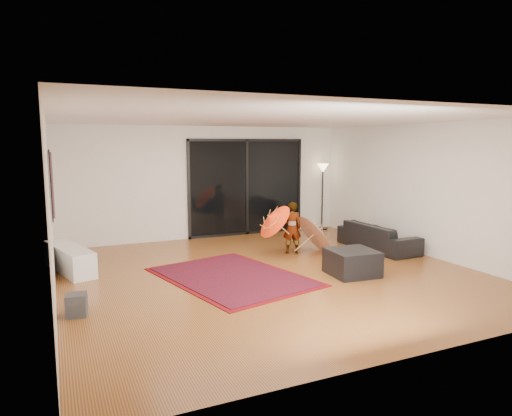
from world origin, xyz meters
TOP-DOWN VIEW (x-y plane):
  - floor at (0.00, 0.00)m, footprint 7.00×7.00m
  - ceiling at (0.00, 0.00)m, footprint 7.00×7.00m
  - wall_back at (0.00, 3.50)m, footprint 7.00×0.00m
  - wall_front at (0.00, -3.50)m, footprint 7.00×0.00m
  - wall_left at (-3.50, 0.00)m, footprint 0.00×7.00m
  - wall_right at (3.50, 0.00)m, footprint 0.00×7.00m
  - sliding_door at (1.00, 3.47)m, footprint 3.06×0.07m
  - painting at (-3.46, 1.00)m, footprint 0.04×1.28m
  - media_console at (-3.25, 1.63)m, footprint 0.84×1.68m
  - speaker at (-3.25, -0.74)m, footprint 0.30×0.30m
  - persian_rug at (-0.71, 0.07)m, footprint 2.59×3.18m
  - sofa at (2.95, 0.75)m, footprint 0.82×1.96m
  - ottoman at (1.26, -0.65)m, footprint 0.84×0.84m
  - floor_lamp at (3.10, 3.25)m, footprint 0.30×0.30m
  - child at (1.06, 1.19)m, footprint 0.45×0.36m
  - parasol_orange at (0.51, 1.14)m, footprint 0.65×0.80m
  - parasol_white at (1.66, 1.04)m, footprint 0.69×0.95m

SIDE VIEW (x-z plane):
  - floor at x=0.00m, z-range 0.00..0.00m
  - persian_rug at x=-0.71m, z-range 0.00..0.02m
  - speaker at x=-3.25m, z-range 0.00..0.30m
  - ottoman at x=1.26m, z-range 0.00..0.44m
  - media_console at x=-3.25m, z-range 0.00..0.45m
  - sofa at x=2.95m, z-range 0.00..0.57m
  - parasol_white at x=1.66m, z-range 0.01..0.99m
  - child at x=1.06m, z-range 0.00..1.09m
  - parasol_orange at x=0.51m, z-range 0.30..1.17m
  - sliding_door at x=1.00m, z-range 0.00..2.40m
  - wall_back at x=0.00m, z-range -2.15..4.85m
  - wall_front at x=0.00m, z-range -2.15..4.85m
  - wall_left at x=-3.50m, z-range -2.15..4.85m
  - wall_right at x=3.50m, z-range -2.15..4.85m
  - floor_lamp at x=3.10m, z-range 0.51..2.27m
  - painting at x=-3.46m, z-range 1.11..2.19m
  - ceiling at x=0.00m, z-range 2.70..2.70m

